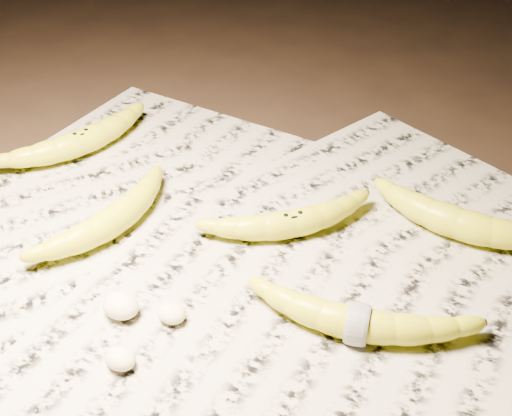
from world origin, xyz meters
The scene contains 11 objects.
ground centered at (0.00, 0.00, 0.00)m, with size 3.00×3.00×0.00m, color black.
newspaper_patch centered at (0.03, -0.01, 0.00)m, with size 0.90×0.70×0.01m, color #AAA592.
banana_left_a centered at (-0.29, 0.06, 0.03)m, with size 0.21×0.06×0.04m, color yellow, non-canonical shape.
banana_left_b centered at (-0.13, -0.05, 0.03)m, with size 0.19×0.06×0.04m, color yellow, non-canonical shape.
banana_center centered at (0.05, 0.06, 0.03)m, with size 0.19×0.06×0.03m, color yellow, non-canonical shape.
banana_taped centered at (0.19, -0.04, 0.03)m, with size 0.21×0.06×0.04m, color yellow, non-canonical shape.
banana_upper_a centered at (0.22, 0.17, 0.03)m, with size 0.20×0.06×0.04m, color yellow, non-canonical shape.
measuring_tape centered at (0.19, -0.04, 0.03)m, with size 0.04×0.04×0.00m, color white.
flesh_chunk_a centered at (-0.03, -0.15, 0.02)m, with size 0.04×0.03×0.02m, color beige.
flesh_chunk_b centered at (0.02, -0.20, 0.02)m, with size 0.03×0.03×0.02m, color beige.
flesh_chunk_c centered at (0.02, -0.12, 0.02)m, with size 0.03×0.03×0.02m, color beige.
Camera 1 is at (0.38, -0.52, 0.54)m, focal length 50.00 mm.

